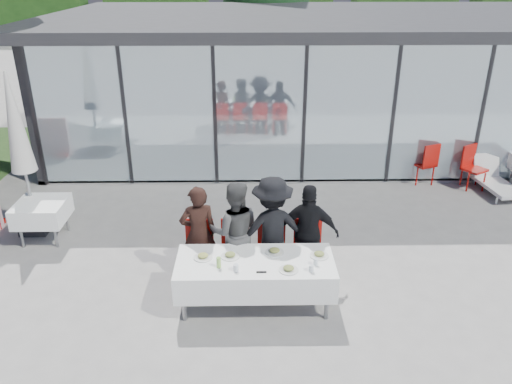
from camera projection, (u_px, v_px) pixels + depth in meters
ground at (262, 285)px, 7.84m from camera, size 90.00×90.00×0.00m
pavilion at (323, 58)px, 14.42m from camera, size 14.80×8.80×3.44m
treeline at (219, 6)px, 32.40m from camera, size 62.50×2.00×4.40m
dining_table at (255, 273)px, 7.18m from camera, size 2.26×0.96×0.75m
diner_a at (199, 233)px, 7.72m from camera, size 0.71×0.71×1.59m
diner_chair_a at (199, 247)px, 7.85m from camera, size 0.44×0.44×0.97m
diner_b at (235, 231)px, 7.72m from camera, size 0.82×0.82×1.65m
diner_chair_b at (235, 247)px, 7.86m from camera, size 0.44×0.44×0.97m
diner_c at (272, 229)px, 7.71m from camera, size 1.28×1.28×1.72m
diner_chair_c at (272, 246)px, 7.87m from camera, size 0.44×0.44×0.97m
diner_d at (309, 232)px, 7.75m from camera, size 1.09×1.09×1.59m
diner_chair_d at (308, 246)px, 7.87m from camera, size 0.44×0.44×0.97m
plate_a at (203, 256)px, 7.15m from camera, size 0.27×0.27×0.07m
plate_b at (230, 255)px, 7.18m from camera, size 0.27×0.27×0.07m
plate_c at (275, 251)px, 7.28m from camera, size 0.27×0.27×0.07m
plate_d at (319, 255)px, 7.19m from camera, size 0.27×0.27×0.07m
plate_extra at (289, 269)px, 6.85m from camera, size 0.27×0.27×0.07m
juice_bottle at (219, 263)px, 6.90m from camera, size 0.06×0.06×0.16m
drinking_glasses at (288, 266)px, 6.88m from camera, size 1.19×0.24×0.10m
folded_eyeglasses at (261, 272)px, 6.81m from camera, size 0.14×0.03×0.01m
spare_table_left at (42, 212)px, 8.94m from camera, size 0.86×0.86×0.74m
spare_chair_a at (471, 164)px, 11.12m from camera, size 0.60×0.60×0.97m
spare_chair_b at (427, 162)px, 11.28m from camera, size 0.58×0.58×0.97m
market_umbrella at (17, 133)px, 8.64m from camera, size 0.50×0.50×3.00m
lounger at (494, 179)px, 11.06m from camera, size 0.75×1.39×0.72m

